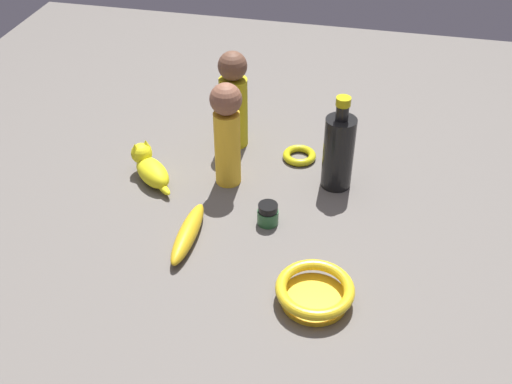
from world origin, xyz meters
The scene contains 9 objects.
ground centered at (0.00, 0.00, 0.00)m, with size 2.00×2.00×0.00m, color #5B5651.
cat_figurine centered at (0.05, 0.25, 0.03)m, with size 0.12×0.12×0.08m.
banana centered at (-0.13, 0.11, 0.02)m, with size 0.18×0.04×0.04m, color gold.
bowl centered at (-0.24, -0.16, 0.02)m, with size 0.14×0.14×0.04m.
bottle_tall centered at (0.12, -0.16, 0.09)m, with size 0.07×0.07×0.22m.
person_figure_child centered at (0.23, 0.11, 0.12)m, with size 0.09×0.09×0.24m.
nail_polish_jar centered at (-0.04, -0.03, 0.02)m, with size 0.04×0.04×0.05m.
person_figure_adult centered at (0.08, 0.08, 0.13)m, with size 0.07×0.07×0.24m.
bangle centered at (0.20, -0.06, 0.01)m, with size 0.08×0.08×0.02m, color #B6AF14.
Camera 1 is at (-0.99, -0.22, 0.83)m, focal length 43.21 mm.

